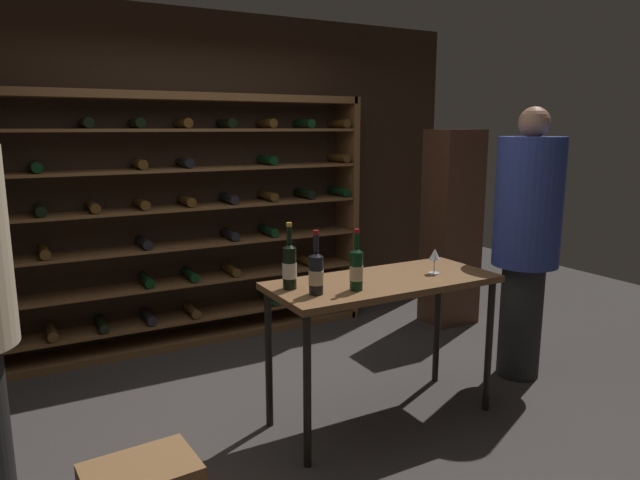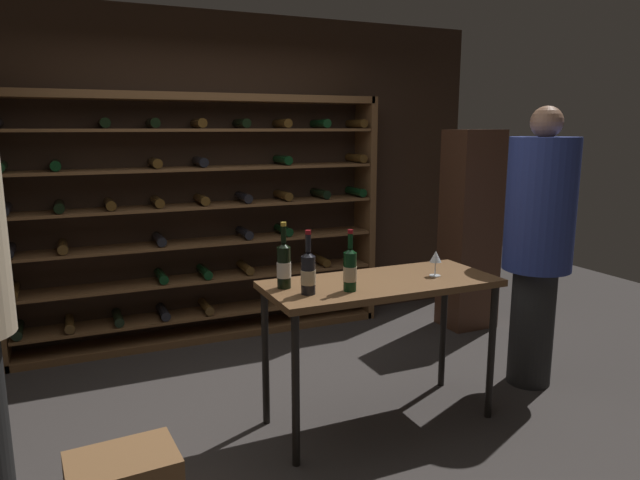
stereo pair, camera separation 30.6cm
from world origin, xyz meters
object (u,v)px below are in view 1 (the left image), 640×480
wine_bottle_green_slim (290,266)px  wine_bottle_red_label (316,272)px  wine_bottle_gold_foil (356,268)px  tasting_table (383,294)px  display_cabinet (451,228)px  wine_rack (186,222)px  person_guest_plum_blouse (527,232)px  wine_glass_stemmed_center (435,256)px

wine_bottle_green_slim → wine_bottle_red_label: bearing=-65.0°
wine_bottle_gold_foil → wine_bottle_red_label: 0.24m
wine_bottle_gold_foil → wine_bottle_red_label: size_ratio=0.98×
tasting_table → display_cabinet: 2.02m
display_cabinet → tasting_table: bearing=-143.0°
wine_rack → wine_bottle_red_label: bearing=-85.5°
person_guest_plum_blouse → wine_bottle_red_label: 1.76m
display_cabinet → wine_bottle_red_label: display_cabinet is taller
display_cabinet → wine_bottle_gold_foil: display_cabinet is taller
person_guest_plum_blouse → wine_glass_stemmed_center: person_guest_plum_blouse is taller
wine_bottle_green_slim → wine_glass_stemmed_center: wine_bottle_green_slim is taller
tasting_table → wine_rack: bearing=109.4°
person_guest_plum_blouse → display_cabinet: size_ratio=1.09×
person_guest_plum_blouse → wine_bottle_green_slim: person_guest_plum_blouse is taller
tasting_table → wine_bottle_red_label: size_ratio=3.95×
display_cabinet → wine_bottle_red_label: 2.48m
display_cabinet → person_guest_plum_blouse: bearing=-107.2°
wine_bottle_gold_foil → wine_bottle_red_label: (-0.23, 0.04, -0.00)m
person_guest_plum_blouse → display_cabinet: bearing=-79.6°
wine_bottle_red_label → wine_glass_stemmed_center: size_ratio=2.25×
tasting_table → wine_bottle_gold_foil: size_ratio=4.03×
tasting_table → display_cabinet: bearing=37.0°
tasting_table → wine_glass_stemmed_center: (0.35, -0.04, 0.21)m
wine_bottle_green_slim → wine_glass_stemmed_center: 0.94m
display_cabinet → wine_glass_stemmed_center: size_ratio=11.29×
wine_bottle_gold_foil → wine_bottle_green_slim: bearing=146.5°
wine_bottle_gold_foil → wine_bottle_red_label: wine_bottle_red_label is taller
tasting_table → wine_bottle_gold_foil: wine_bottle_gold_foil is taller
wine_bottle_red_label → wine_glass_stemmed_center: 0.86m
wine_bottle_gold_foil → wine_bottle_green_slim: 0.37m
wine_rack → wine_bottle_green_slim: (0.08, -1.78, 0.00)m
person_guest_plum_blouse → wine_bottle_red_label: size_ratio=5.46×
wine_bottle_red_label → wine_bottle_green_slim: bearing=115.0°
tasting_table → wine_bottle_green_slim: wine_bottle_green_slim is taller
tasting_table → wine_glass_stemmed_center: wine_glass_stemmed_center is taller
wine_bottle_red_label → person_guest_plum_blouse: bearing=3.9°
tasting_table → wine_bottle_red_label: (-0.50, -0.08, 0.22)m
person_guest_plum_blouse → wine_glass_stemmed_center: bearing=32.8°
wine_bottle_gold_foil → wine_glass_stemmed_center: (0.62, 0.08, -0.01)m
display_cabinet → wine_glass_stemmed_center: (-1.26, -1.25, 0.12)m
person_guest_plum_blouse → wine_glass_stemmed_center: (-0.89, -0.08, -0.05)m
wine_bottle_red_label → wine_glass_stemmed_center: bearing=2.7°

